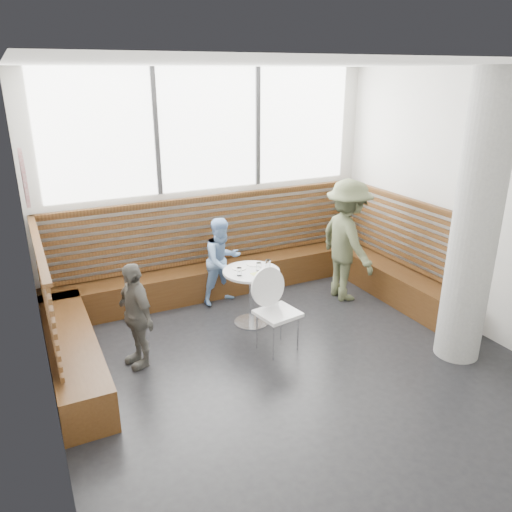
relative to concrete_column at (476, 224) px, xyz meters
name	(u,v)px	position (x,y,z in m)	size (l,w,h in m)	color
room	(299,231)	(-1.85, 0.60, 0.00)	(5.00, 5.00, 3.20)	silver
booth	(232,278)	(-1.85, 2.37, -1.19)	(5.00, 2.50, 1.44)	#3E240F
concrete_column	(476,224)	(0.00, 0.00, 0.00)	(0.50, 0.50, 3.20)	gray
wall_art	(24,178)	(-4.31, 1.00, 0.70)	(0.50, 0.50, 0.03)	white
cafe_table	(251,286)	(-1.84, 1.75, -1.06)	(0.73, 0.73, 0.75)	silver
cafe_chair	(275,303)	(-1.86, 1.08, -1.02)	(0.47, 0.46, 0.99)	white
adult_man	(347,241)	(-0.27, 1.89, -0.72)	(1.13, 0.65, 1.76)	#505639
child_back	(222,261)	(-1.92, 2.53, -0.97)	(0.61, 0.47, 1.25)	#82AAE1
child_left	(135,315)	(-3.41, 1.45, -0.99)	(0.72, 0.30, 1.22)	#5D5B54
plate_near	(239,268)	(-1.96, 1.88, -0.84)	(0.19, 0.19, 0.01)	white
plate_far	(254,264)	(-1.72, 1.92, -0.84)	(0.19, 0.19, 0.01)	white
glass_left	(239,272)	(-2.05, 1.67, -0.80)	(0.07, 0.07, 0.10)	white
glass_mid	(259,267)	(-1.76, 1.70, -0.80)	(0.07, 0.07, 0.11)	white
glass_right	(268,264)	(-1.61, 1.74, -0.79)	(0.07, 0.07, 0.11)	white
menu_card	(260,274)	(-1.79, 1.60, -0.85)	(0.22, 0.15, 0.00)	#A5C64C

